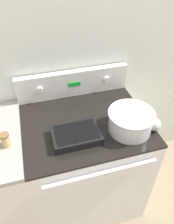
% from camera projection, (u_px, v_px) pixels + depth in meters
% --- Properties ---
extents(kitchen_wall, '(8.00, 0.05, 2.50)m').
position_uv_depth(kitchen_wall, '(70.00, 47.00, 1.47)').
color(kitchen_wall, silver).
rests_on(kitchen_wall, ground_plane).
extents(stove_range, '(0.82, 0.71, 0.90)m').
position_uv_depth(stove_range, '(85.00, 163.00, 1.72)').
color(stove_range, silver).
rests_on(stove_range, ground_plane).
extents(control_panel, '(0.82, 0.07, 0.20)m').
position_uv_depth(control_panel, '(73.00, 83.00, 1.59)').
color(control_panel, silver).
rests_on(control_panel, stove_range).
extents(mixing_bowl, '(0.28, 0.28, 0.14)m').
position_uv_depth(mixing_bowl, '(131.00, 120.00, 1.32)').
color(mixing_bowl, silver).
rests_on(mixing_bowl, stove_range).
extents(casserole_dish, '(0.29, 0.20, 0.05)m').
position_uv_depth(casserole_dish, '(76.00, 135.00, 1.29)').
color(casserole_dish, black).
rests_on(casserole_dish, stove_range).
extents(ladle, '(0.08, 0.33, 0.08)m').
position_uv_depth(ladle, '(153.00, 123.00, 1.36)').
color(ladle, '#B7B7B7').
rests_on(ladle, stove_range).
extents(spice_jar_brown_cap, '(0.05, 0.05, 0.09)m').
position_uv_depth(spice_jar_brown_cap, '(6.00, 140.00, 1.23)').
color(spice_jar_brown_cap, tan).
rests_on(spice_jar_brown_cap, side_counter).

